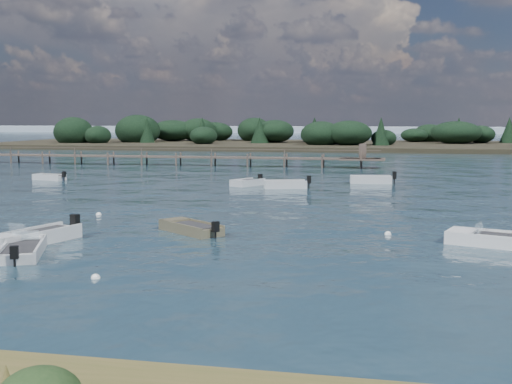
% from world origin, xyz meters
% --- Properties ---
extents(ground, '(400.00, 400.00, 0.00)m').
position_xyz_m(ground, '(0.00, 60.00, 0.00)').
color(ground, '#162934').
rests_on(ground, ground).
extents(shore_lip, '(160.00, 0.60, 0.30)m').
position_xyz_m(shore_lip, '(0.00, -12.20, 0.00)').
color(shore_lip, black).
rests_on(shore_lip, ground).
extents(dinghy_near_olive, '(2.93, 4.28, 1.04)m').
position_xyz_m(dinghy_near_olive, '(-7.74, -1.18, 0.14)').
color(dinghy_near_olive, '#B0B4B7').
rests_on(dinghy_near_olive, ground).
extents(tender_far_grey_b, '(3.91, 1.67, 1.32)m').
position_xyz_m(tender_far_grey_b, '(5.34, 30.89, 0.19)').
color(tender_far_grey_b, '#B0B4B7').
rests_on(tender_far_grey_b, ground).
extents(dinghy_mid_grey, '(3.71, 3.35, 1.00)m').
position_xyz_m(dinghy_mid_grey, '(-2.62, 5.04, 0.14)').
color(dinghy_mid_grey, '#6A6247').
rests_on(dinghy_mid_grey, ground).
extents(dinghy_extra_b, '(2.55, 4.82, 1.32)m').
position_xyz_m(dinghy_extra_b, '(-8.48, 1.01, 0.18)').
color(dinghy_extra_b, '#B0B4B7').
rests_on(dinghy_extra_b, ground).
extents(tender_far_grey, '(3.35, 1.78, 1.06)m').
position_xyz_m(tender_far_grey, '(-23.01, 28.18, 0.15)').
color(tender_far_grey, '#B0B4B7').
rests_on(tender_far_grey, ground).
extents(dinghy_extra_a, '(2.64, 3.22, 1.09)m').
position_xyz_m(dinghy_extra_a, '(-4.56, 26.98, 0.15)').
color(dinghy_extra_a, '#B0B4B7').
rests_on(dinghy_extra_a, ground).
extents(dinghy_mid_white_a, '(5.07, 3.15, 1.17)m').
position_xyz_m(dinghy_mid_white_a, '(11.57, 4.52, 0.15)').
color(dinghy_mid_white_a, silver).
rests_on(dinghy_mid_white_a, ground).
extents(tender_far_white, '(3.79, 2.16, 1.27)m').
position_xyz_m(tender_far_white, '(-1.21, 25.64, 0.18)').
color(tender_far_white, '#B0B4B7').
rests_on(tender_far_white, ground).
extents(buoy_a, '(0.32, 0.32, 0.32)m').
position_xyz_m(buoy_a, '(-3.17, -4.20, 0.00)').
color(buoy_a, white).
rests_on(buoy_a, ground).
extents(buoy_b, '(0.32, 0.32, 0.32)m').
position_xyz_m(buoy_b, '(6.72, 6.36, 0.00)').
color(buoy_b, white).
rests_on(buoy_b, ground).
extents(buoy_c, '(0.32, 0.32, 0.32)m').
position_xyz_m(buoy_c, '(-9.46, 9.44, 0.00)').
color(buoy_c, white).
rests_on(buoy_c, ground).
extents(buoy_e, '(0.32, 0.32, 0.32)m').
position_xyz_m(buoy_e, '(-0.38, 28.78, 0.00)').
color(buoy_e, white).
rests_on(buoy_e, ground).
extents(jetty, '(64.50, 3.20, 3.40)m').
position_xyz_m(jetty, '(-21.74, 47.99, 0.98)').
color(jetty, '#51443B').
rests_on(jetty, ground).
extents(far_headland, '(190.00, 40.00, 5.80)m').
position_xyz_m(far_headland, '(25.00, 100.00, 1.96)').
color(far_headland, black).
rests_on(far_headland, ground).
extents(distant_haze, '(280.00, 20.00, 2.40)m').
position_xyz_m(distant_haze, '(-90.00, 230.00, 0.00)').
color(distant_haze, '#94A5B7').
rests_on(distant_haze, ground).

